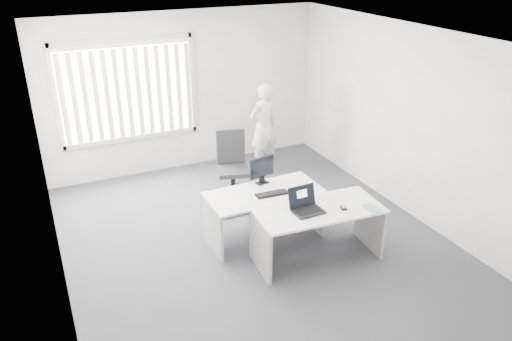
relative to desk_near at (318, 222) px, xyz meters
name	(u,v)px	position (x,y,z in m)	size (l,w,h in m)	color
ground	(257,243)	(-0.57, 0.63, -0.53)	(6.00, 6.00, 0.00)	#4C4D54
wall_back	(185,92)	(-0.57, 3.63, 0.87)	(5.00, 0.02, 2.80)	white
wall_front	(420,284)	(-0.57, -2.37, 0.87)	(5.00, 0.02, 2.80)	white
wall_left	(48,188)	(-3.07, 0.63, 0.87)	(0.02, 6.00, 2.80)	white
wall_right	(411,123)	(1.93, 0.63, 0.87)	(0.02, 6.00, 2.80)	white
ceiling	(257,39)	(-0.57, 0.63, 2.27)	(5.00, 6.00, 0.02)	silver
window	(128,91)	(-1.57, 3.59, 1.02)	(2.32, 0.06, 1.76)	beige
blinds	(129,93)	(-1.57, 3.53, 0.99)	(2.20, 0.10, 1.50)	white
desk_near	(318,222)	(0.00, 0.00, 0.00)	(1.68, 0.89, 0.74)	white
desk_far	(265,205)	(-0.41, 0.73, -0.01)	(1.59, 0.75, 0.72)	white
office_chair	(233,177)	(-0.32, 2.10, -0.19)	(0.77, 0.77, 1.10)	black
person	(263,127)	(0.60, 2.85, 0.28)	(0.59, 0.39, 1.62)	silver
laptop	(309,202)	(-0.17, -0.03, 0.35)	(0.38, 0.34, 0.29)	black
paper_sheet	(346,205)	(0.36, -0.08, 0.21)	(0.29, 0.20, 0.00)	white
mouse	(343,207)	(0.28, -0.14, 0.23)	(0.06, 0.11, 0.05)	silver
booklet	(372,208)	(0.61, -0.29, 0.21)	(0.16, 0.22, 0.01)	silver
keyboard	(272,194)	(-0.35, 0.63, 0.20)	(0.45, 0.15, 0.02)	black
monitor	(262,170)	(-0.32, 1.00, 0.39)	(0.40, 0.12, 0.40)	black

